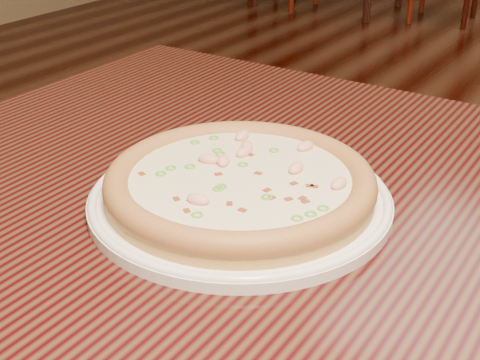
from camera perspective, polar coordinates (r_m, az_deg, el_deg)
The scene contains 3 objects.
hero_table at distance 0.76m, azimuth 9.78°, elevation -9.47°, with size 1.20×0.80×0.75m.
plate at distance 0.71m, azimuth -0.00°, elevation -1.52°, with size 0.32×0.32×0.02m.
pizza at distance 0.71m, azimuth 0.01°, elevation -0.20°, with size 0.29×0.29×0.03m.
Camera 1 is at (0.30, -1.19, 1.10)m, focal length 50.00 mm.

